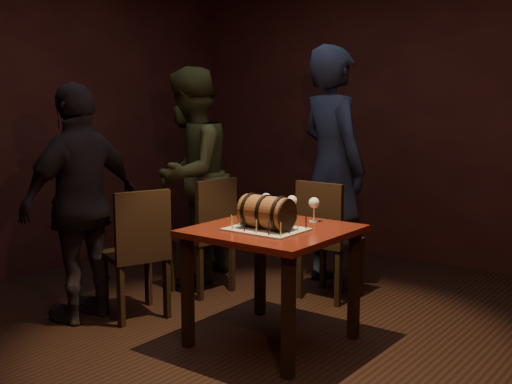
# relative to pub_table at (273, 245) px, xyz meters

# --- Properties ---
(room_shell) EXTENTS (5.04, 5.04, 2.80)m
(room_shell) POSITION_rel_pub_table_xyz_m (-0.15, 0.03, 0.76)
(room_shell) COLOR black
(room_shell) RESTS_ON ground
(pub_table) EXTENTS (0.90, 0.90, 0.75)m
(pub_table) POSITION_rel_pub_table_xyz_m (0.00, 0.00, 0.00)
(pub_table) COLOR #48120C
(pub_table) RESTS_ON ground
(cake_board) EXTENTS (0.45, 0.35, 0.01)m
(cake_board) POSITION_rel_pub_table_xyz_m (0.01, -0.09, 0.12)
(cake_board) COLOR #B1A88E
(cake_board) RESTS_ON pub_table
(barrel_cake) EXTENTS (0.37, 0.22, 0.22)m
(barrel_cake) POSITION_rel_pub_table_xyz_m (0.01, -0.09, 0.22)
(barrel_cake) COLOR brown
(barrel_cake) RESTS_ON cake_board
(birthday_candles) EXTENTS (0.40, 0.30, 0.09)m
(birthday_candles) POSITION_rel_pub_table_xyz_m (0.02, -0.09, 0.16)
(birthday_candles) COLOR #D3C07E
(birthday_candles) RESTS_ON cake_board
(wine_glass_left) EXTENTS (0.07, 0.07, 0.16)m
(wine_glass_left) POSITION_rel_pub_table_xyz_m (-0.26, 0.29, 0.23)
(wine_glass_left) COLOR silver
(wine_glass_left) RESTS_ON pub_table
(wine_glass_mid) EXTENTS (0.07, 0.07, 0.16)m
(wine_glass_mid) POSITION_rel_pub_table_xyz_m (-0.06, 0.31, 0.23)
(wine_glass_mid) COLOR silver
(wine_glass_mid) RESTS_ON pub_table
(wine_glass_right) EXTENTS (0.07, 0.07, 0.16)m
(wine_glass_right) POSITION_rel_pub_table_xyz_m (0.10, 0.33, 0.23)
(wine_glass_right) COLOR silver
(wine_glass_right) RESTS_ON pub_table
(pint_of_ale) EXTENTS (0.07, 0.07, 0.15)m
(pint_of_ale) POSITION_rel_pub_table_xyz_m (-0.15, 0.20, 0.18)
(pint_of_ale) COLOR silver
(pint_of_ale) RESTS_ON pub_table
(menu_card) EXTENTS (0.10, 0.05, 0.13)m
(menu_card) POSITION_rel_pub_table_xyz_m (-0.30, 0.31, 0.17)
(menu_card) COLOR white
(menu_card) RESTS_ON pub_table
(chair_back) EXTENTS (0.40, 0.40, 0.93)m
(chair_back) POSITION_rel_pub_table_xyz_m (-0.18, 0.96, -0.12)
(chair_back) COLOR black
(chair_back) RESTS_ON ground
(chair_left_rear) EXTENTS (0.45, 0.45, 0.93)m
(chair_left_rear) POSITION_rel_pub_table_xyz_m (-1.01, 0.53, -0.12)
(chair_left_rear) COLOR black
(chair_left_rear) RESTS_ON ground
(chair_left_front) EXTENTS (0.52, 0.52, 0.93)m
(chair_left_front) POSITION_rel_pub_table_xyz_m (-1.01, -0.21, -0.12)
(chair_left_front) COLOR black
(chair_left_front) RESTS_ON ground
(person_back) EXTENTS (0.85, 0.73, 1.97)m
(person_back) POSITION_rel_pub_table_xyz_m (-0.36, 1.34, 0.35)
(person_back) COLOR #1B2237
(person_back) RESTS_ON ground
(person_left_rear) EXTENTS (0.92, 1.05, 1.81)m
(person_left_rear) POSITION_rel_pub_table_xyz_m (-1.38, 0.73, 0.26)
(person_left_rear) COLOR #3C3F1F
(person_left_rear) RESTS_ON ground
(person_left_front) EXTENTS (0.43, 0.98, 1.66)m
(person_left_front) POSITION_rel_pub_table_xyz_m (-1.32, -0.43, 0.19)
(person_left_front) COLOR black
(person_left_front) RESTS_ON ground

